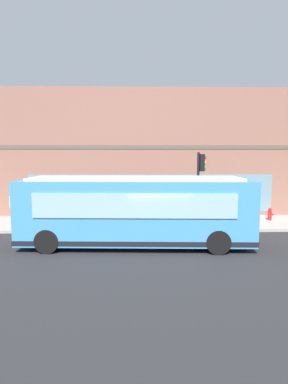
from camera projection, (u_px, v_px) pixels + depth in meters
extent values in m
plane|color=#262628|center=(158.00, 247.00, 13.84)|extent=(120.00, 120.00, 0.00)
cube|color=#9E9991|center=(153.00, 223.00, 18.36)|extent=(3.92, 40.00, 0.15)
cube|color=#8C5B4C|center=(149.00, 154.00, 23.18)|extent=(6.73, 22.19, 8.20)
cube|color=brown|center=(151.00, 147.00, 19.94)|extent=(0.36, 21.75, 0.24)
cube|color=slate|center=(151.00, 193.00, 20.18)|extent=(0.12, 15.53, 2.40)
cube|color=#3F8CC6|center=(136.00, 210.00, 13.86)|extent=(2.93, 10.10, 2.70)
cube|color=silver|center=(136.00, 178.00, 13.70)|extent=(2.51, 9.08, 0.12)
cube|color=#8CB2C6|center=(23.00, 200.00, 13.90)|extent=(2.20, 0.17, 1.20)
cube|color=#8CB2C6|center=(137.00, 197.00, 15.08)|extent=(0.41, 8.20, 1.00)
cube|color=#8CB2C6|center=(134.00, 206.00, 12.56)|extent=(0.41, 8.20, 1.00)
cube|color=black|center=(136.00, 236.00, 14.00)|extent=(2.97, 10.14, 0.20)
cylinder|color=black|center=(62.00, 228.00, 15.20)|extent=(0.34, 1.01, 1.00)
cylinder|color=black|center=(47.00, 241.00, 12.92)|extent=(0.34, 1.01, 1.00)
cylinder|color=black|center=(208.00, 229.00, 15.07)|extent=(0.34, 1.01, 1.00)
cylinder|color=black|center=(218.00, 242.00, 12.79)|extent=(0.34, 1.01, 1.00)
cylinder|color=black|center=(198.00, 190.00, 16.77)|extent=(0.14, 0.14, 4.02)
cube|color=black|center=(202.00, 163.00, 16.61)|extent=(0.32, 0.24, 0.90)
sphere|color=red|center=(205.00, 157.00, 16.58)|extent=(0.20, 0.20, 0.20)
sphere|color=yellow|center=(204.00, 163.00, 16.61)|extent=(0.20, 0.20, 0.20)
sphere|color=green|center=(204.00, 168.00, 16.64)|extent=(0.20, 0.20, 0.20)
cylinder|color=red|center=(270.00, 215.00, 18.87)|extent=(0.24, 0.24, 0.55)
sphere|color=red|center=(270.00, 210.00, 18.83)|extent=(0.22, 0.22, 0.22)
cylinder|color=red|center=(273.00, 215.00, 18.87)|extent=(0.10, 0.12, 0.10)
cylinder|color=red|center=(269.00, 214.00, 19.03)|extent=(0.12, 0.10, 0.10)
cylinder|color=#B23338|center=(13.00, 215.00, 18.11)|extent=(0.14, 0.14, 0.85)
cylinder|color=#B23338|center=(13.00, 215.00, 18.27)|extent=(0.14, 0.14, 0.85)
cylinder|color=silver|center=(12.00, 202.00, 18.10)|extent=(0.32, 0.32, 0.68)
sphere|color=beige|center=(12.00, 194.00, 18.05)|extent=(0.23, 0.23, 0.23)
cylinder|color=#8C3F8C|center=(59.00, 214.00, 18.50)|extent=(0.14, 0.14, 0.81)
cylinder|color=#8C3F8C|center=(56.00, 215.00, 18.47)|extent=(0.14, 0.14, 0.81)
cylinder|color=silver|center=(57.00, 202.00, 18.40)|extent=(0.32, 0.32, 0.64)
sphere|color=beige|center=(56.00, 195.00, 18.35)|extent=(0.22, 0.22, 0.22)
cylinder|color=gold|center=(158.00, 219.00, 17.25)|extent=(0.14, 0.14, 0.75)
cylinder|color=gold|center=(161.00, 220.00, 17.17)|extent=(0.14, 0.14, 0.75)
cylinder|color=#99994C|center=(159.00, 207.00, 17.13)|extent=(0.32, 0.32, 0.59)
sphere|color=beige|center=(159.00, 200.00, 17.08)|extent=(0.20, 0.20, 0.20)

